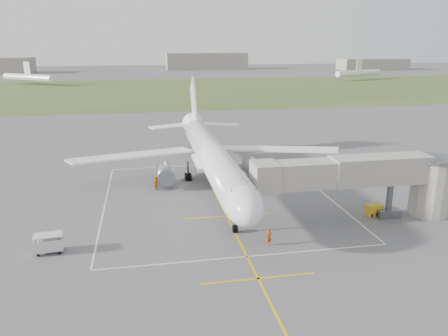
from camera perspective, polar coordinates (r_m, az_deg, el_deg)
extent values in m
plane|color=#4E4E50|center=(59.44, -1.45, -2.70)|extent=(700.00, 700.00, 0.00)
cube|color=#435826|center=(186.79, -7.89, 10.01)|extent=(700.00, 120.00, 0.02)
cube|color=gold|center=(54.78, -0.62, -4.34)|extent=(0.25, 60.00, 0.01)
cube|color=gold|center=(37.94, 4.49, -14.19)|extent=(10.00, 0.25, 0.01)
cube|color=gold|center=(50.20, 0.37, -6.29)|extent=(10.00, 0.25, 0.01)
cube|color=silver|center=(70.79, -2.99, 0.37)|extent=(28.00, 0.20, 0.01)
cube|color=silver|center=(41.33, 3.04, -11.47)|extent=(28.00, 0.20, 0.01)
cube|color=silver|center=(55.25, -15.31, -4.76)|extent=(0.20, 32.00, 0.01)
cube|color=silver|center=(59.55, 12.62, -3.05)|extent=(0.20, 32.00, 0.01)
cylinder|color=white|center=(58.15, -1.48, 1.50)|extent=(3.80, 36.00, 3.80)
ellipsoid|color=white|center=(41.27, 2.48, -4.66)|extent=(3.80, 7.22, 3.80)
cube|color=black|center=(40.09, 2.79, -3.71)|extent=(2.40, 1.60, 0.99)
cone|color=white|center=(77.91, -3.88, 5.50)|extent=(3.80, 6.00, 3.80)
cube|color=white|center=(66.37, 6.69, 2.47)|extent=(17.93, 11.24, 1.23)
cube|color=white|center=(63.52, -11.74, 1.63)|extent=(17.93, 11.24, 1.23)
cube|color=white|center=(61.41, -1.92, 0.79)|extent=(4.20, 8.00, 0.50)
cube|color=white|center=(77.93, -4.00, 8.70)|extent=(0.30, 7.89, 8.65)
cube|color=white|center=(76.21, -3.77, 6.26)|extent=(0.35, 5.00, 1.20)
cube|color=white|center=(78.17, -0.78, 5.72)|extent=(7.85, 5.03, 0.20)
cube|color=white|center=(77.22, -6.97, 5.48)|extent=(7.85, 5.03, 0.20)
cylinder|color=slate|center=(62.41, 3.80, 0.02)|extent=(2.30, 4.20, 2.30)
cube|color=white|center=(61.92, 3.88, 0.65)|extent=(0.25, 2.40, 1.20)
cylinder|color=slate|center=(60.64, -7.64, -0.57)|extent=(2.30, 4.20, 2.30)
cube|color=white|center=(60.13, -7.65, 0.08)|extent=(0.25, 2.40, 1.20)
cylinder|color=black|center=(45.63, 1.45, -6.90)|extent=(0.18, 0.18, 2.60)
cylinder|color=black|center=(45.97, 1.30, -7.94)|extent=(0.28, 0.80, 0.80)
cylinder|color=black|center=(46.01, 1.57, -7.92)|extent=(0.28, 0.80, 0.80)
cylinder|color=black|center=(63.73, 0.47, -0.08)|extent=(0.22, 0.22, 2.80)
cylinder|color=black|center=(63.61, 0.28, -0.97)|extent=(0.32, 0.96, 0.96)
cylinder|color=black|center=(63.71, 0.78, -0.95)|extent=(0.32, 0.96, 0.96)
cylinder|color=black|center=(64.27, 0.17, -0.79)|extent=(0.32, 0.96, 0.96)
cylinder|color=black|center=(64.37, 0.66, -0.77)|extent=(0.32, 0.96, 0.96)
cylinder|color=black|center=(62.92, -4.72, -0.35)|extent=(0.22, 0.22, 2.80)
cylinder|color=black|center=(62.83, -4.92, -1.25)|extent=(0.32, 0.96, 0.96)
cylinder|color=black|center=(62.88, -4.41, -1.23)|extent=(0.32, 0.96, 0.96)
cylinder|color=black|center=(63.49, -4.99, -1.07)|extent=(0.32, 0.96, 0.96)
cylinder|color=black|center=(63.55, -4.48, -1.04)|extent=(0.32, 0.96, 0.96)
cube|color=gray|center=(47.20, 10.47, -0.84)|extent=(11.09, 2.90, 2.80)
cube|color=gray|center=(50.88, 19.69, -0.17)|extent=(11.09, 3.10, 3.00)
cube|color=gray|center=(45.86, 5.39, -1.13)|extent=(2.60, 3.40, 3.00)
cylinder|color=#585C60|center=(52.71, 20.78, -3.85)|extent=(0.70, 0.70, 4.20)
cube|color=#585C60|center=(53.27, 20.60, -5.52)|extent=(2.60, 1.40, 0.90)
cylinder|color=gray|center=(55.10, 25.36, -2.32)|extent=(4.40, 4.40, 6.40)
cylinder|color=#585C60|center=(54.21, 25.78, 1.10)|extent=(5.00, 5.00, 0.30)
cylinder|color=black|center=(52.81, 19.66, -5.73)|extent=(0.70, 0.30, 0.70)
cylinder|color=black|center=(53.81, 21.51, -5.51)|extent=(0.70, 0.30, 0.70)
cube|color=gold|center=(53.16, 19.01, -5.18)|extent=(1.81, 1.26, 1.28)
cylinder|color=black|center=(52.64, 18.71, -5.89)|extent=(0.20, 0.39, 0.38)
cylinder|color=black|center=(53.30, 19.78, -5.72)|extent=(0.20, 0.39, 0.38)
cube|color=silver|center=(44.81, -21.91, -9.16)|extent=(2.73, 1.79, 1.14)
cube|color=silver|center=(44.46, -22.02, -8.13)|extent=(2.73, 1.79, 0.08)
cylinder|color=black|center=(44.30, -23.36, -9.32)|extent=(0.08, 0.08, 1.35)
cylinder|color=black|center=(44.04, -20.65, -9.17)|extent=(0.08, 0.08, 1.35)
cylinder|color=black|center=(45.43, -23.17, -8.67)|extent=(0.08, 0.08, 1.35)
cylinder|color=black|center=(45.17, -20.54, -8.52)|extent=(0.08, 0.08, 1.35)
cylinder|color=black|center=(44.70, -23.09, -10.32)|extent=(0.22, 0.43, 0.42)
cylinder|color=black|center=(44.46, -20.67, -10.19)|extent=(0.22, 0.43, 0.42)
cylinder|color=black|center=(45.73, -22.93, -9.70)|extent=(0.22, 0.43, 0.42)
cylinder|color=black|center=(45.49, -20.57, -9.57)|extent=(0.22, 0.43, 0.42)
imported|color=#DA4A06|center=(43.24, 5.90, -8.99)|extent=(0.73, 0.62, 1.70)
imported|color=#E55A07|center=(59.56, -8.82, -1.95)|extent=(1.04, 1.10, 1.78)
cube|color=gray|center=(339.38, -2.32, 13.79)|extent=(60.00, 20.00, 12.00)
cube|color=gray|center=(349.45, 18.85, 12.71)|extent=(50.00, 18.00, 8.00)
cylinder|color=white|center=(228.47, -24.23, 10.73)|extent=(26.88, 22.63, 3.20)
cube|color=white|center=(228.21, -24.36, 11.85)|extent=(3.30, 2.75, 5.50)
cylinder|color=white|center=(249.99, 17.17, 11.75)|extent=(30.84, 15.03, 3.20)
cube|color=white|center=(249.75, 17.26, 12.78)|extent=(3.82, 1.79, 5.50)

